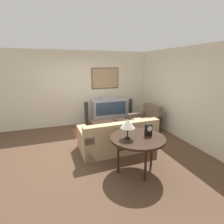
{
  "coord_description": "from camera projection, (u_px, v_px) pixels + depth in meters",
  "views": [
    {
      "loc": [
        -1.04,
        -4.33,
        2.19
      ],
      "look_at": [
        0.73,
        0.71,
        0.75
      ],
      "focal_mm": 28.0,
      "sensor_mm": 36.0,
      "label": 1
    }
  ],
  "objects": [
    {
      "name": "ground_plane",
      "position": [
        96.0,
        147.0,
        4.85
      ],
      "size": [
        12.0,
        12.0,
        0.0
      ],
      "primitive_type": "plane",
      "color": "brown"
    },
    {
      "name": "wall_back",
      "position": [
        81.0,
        88.0,
        6.44
      ],
      "size": [
        12.0,
        0.1,
        2.7
      ],
      "color": "beige",
      "rests_on": "ground_plane"
    },
    {
      "name": "wall_right",
      "position": [
        178.0,
        93.0,
        5.34
      ],
      "size": [
        0.06,
        12.0,
        2.7
      ],
      "color": "beige",
      "rests_on": "ground_plane"
    },
    {
      "name": "area_rug",
      "position": [
        107.0,
        134.0,
        5.73
      ],
      "size": [
        2.11,
        1.69,
        0.01
      ],
      "color": "brown",
      "rests_on": "ground_plane"
    },
    {
      "name": "tv",
      "position": [
        109.0,
        112.0,
        6.55
      ],
      "size": [
        1.24,
        0.59,
        1.04
      ],
      "color": "#9E9EA3",
      "rests_on": "ground_plane"
    },
    {
      "name": "couch",
      "position": [
        117.0,
        138.0,
        4.64
      ],
      "size": [
        1.99,
        1.05,
        0.85
      ],
      "rotation": [
        0.0,
        0.0,
        3.18
      ],
      "color": "tan",
      "rests_on": "ground_plane"
    },
    {
      "name": "armchair",
      "position": [
        145.0,
        122.0,
        5.98
      ],
      "size": [
        0.96,
        0.92,
        0.88
      ],
      "rotation": [
        0.0,
        0.0,
        -1.45
      ],
      "color": "brown",
      "rests_on": "ground_plane"
    },
    {
      "name": "coffee_table",
      "position": [
        110.0,
        123.0,
        5.59
      ],
      "size": [
        1.17,
        0.5,
        0.45
      ],
      "color": "black",
      "rests_on": "ground_plane"
    },
    {
      "name": "console_table",
      "position": [
        137.0,
        140.0,
        3.56
      ],
      "size": [
        1.13,
        1.13,
        0.78
      ],
      "color": "black",
      "rests_on": "ground_plane"
    },
    {
      "name": "table_lamp",
      "position": [
        128.0,
        124.0,
        3.4
      ],
      "size": [
        0.29,
        0.29,
        0.41
      ],
      "color": "black",
      "rests_on": "console_table"
    },
    {
      "name": "mantel_clock",
      "position": [
        148.0,
        130.0,
        3.6
      ],
      "size": [
        0.13,
        0.1,
        0.24
      ],
      "color": "black",
      "rests_on": "console_table"
    },
    {
      "name": "remote",
      "position": [
        115.0,
        120.0,
        5.66
      ],
      "size": [
        0.12,
        0.16,
        0.02
      ],
      "color": "black",
      "rests_on": "coffee_table"
    },
    {
      "name": "speaker_tower_left",
      "position": [
        87.0,
        116.0,
        6.22
      ],
      "size": [
        0.23,
        0.23,
        0.94
      ],
      "color": "black",
      "rests_on": "ground_plane"
    },
    {
      "name": "speaker_tower_right",
      "position": [
        130.0,
        112.0,
        6.77
      ],
      "size": [
        0.23,
        0.23,
        0.94
      ],
      "color": "black",
      "rests_on": "ground_plane"
    }
  ]
}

